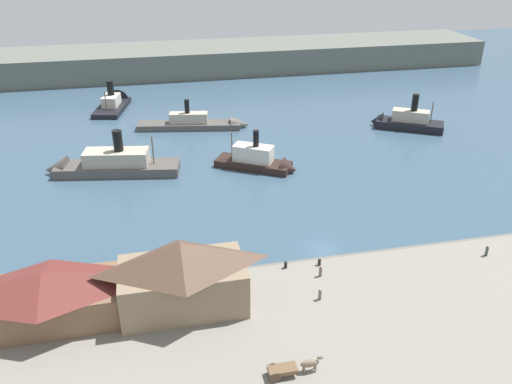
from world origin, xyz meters
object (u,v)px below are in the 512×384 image
at_px(pedestrian_near_west_shed, 321,271).
at_px(ferry_moored_east, 104,165).
at_px(ferry_shed_east_terminal, 46,296).
at_px(pedestrian_at_waters_edge, 320,295).
at_px(ferry_outer_harbor, 403,121).
at_px(pedestrian_walking_west, 487,251).
at_px(ferry_approaching_west, 261,161).
at_px(ferry_mid_harbor, 114,103).
at_px(horse_cart, 293,367).
at_px(ferry_shed_customs_shed, 182,275).
at_px(ferry_departing_north, 202,123).
at_px(mooring_post_center_west, 286,265).
at_px(mooring_post_east, 319,262).

xyz_separation_m(pedestrian_near_west_shed, ferry_moored_east, (-29.32, 42.03, -0.20)).
distance_m(ferry_shed_east_terminal, ferry_moored_east, 43.62).
xyz_separation_m(pedestrian_at_waters_edge, ferry_outer_harbor, (39.75, 58.05, -0.30)).
relative_size(pedestrian_walking_west, ferry_moored_east, 0.06).
height_order(ferry_shed_east_terminal, pedestrian_near_west_shed, ferry_shed_east_terminal).
bearing_deg(ferry_approaching_west, ferry_mid_harbor, 121.86).
height_order(ferry_shed_east_terminal, ferry_moored_east, ferry_moored_east).
height_order(horse_cart, ferry_mid_harbor, ferry_mid_harbor).
bearing_deg(ferry_shed_customs_shed, ferry_approaching_west, 65.15).
xyz_separation_m(ferry_approaching_west, ferry_outer_harbor, (37.67, 15.63, 0.05)).
bearing_deg(ferry_shed_customs_shed, ferry_shed_east_terminal, 176.22).
distance_m(pedestrian_walking_west, pedestrian_near_west_shed, 24.32).
relative_size(ferry_shed_east_terminal, ferry_mid_harbor, 1.20).
distance_m(ferry_shed_customs_shed, ferry_approaching_west, 44.39).
relative_size(pedestrian_at_waters_edge, ferry_departing_north, 0.06).
bearing_deg(mooring_post_center_west, pedestrian_near_west_shed, -34.88).
distance_m(ferry_departing_north, ferry_mid_harbor, 29.45).
relative_size(ferry_shed_customs_shed, pedestrian_walking_west, 8.95).
bearing_deg(ferry_departing_north, ferry_moored_east, -134.99).
distance_m(mooring_post_center_west, ferry_approaching_west, 35.28).
relative_size(ferry_shed_east_terminal, ferry_outer_harbor, 1.27).
relative_size(mooring_post_center_west, ferry_mid_harbor, 0.05).
relative_size(ferry_shed_customs_shed, horse_cart, 2.57).
bearing_deg(ferry_shed_customs_shed, ferry_outer_harbor, 44.74).
distance_m(ferry_shed_customs_shed, ferry_moored_east, 45.91).
relative_size(mooring_post_east, ferry_mid_harbor, 0.05).
bearing_deg(ferry_shed_east_terminal, pedestrian_at_waters_edge, -5.97).
distance_m(mooring_post_east, ferry_departing_north, 61.59).
bearing_deg(ferry_departing_north, pedestrian_at_waters_edge, -84.72).
bearing_deg(ferry_outer_harbor, ferry_moored_east, -170.41).
height_order(pedestrian_at_waters_edge, pedestrian_near_west_shed, pedestrian_near_west_shed).
distance_m(ferry_approaching_west, ferry_moored_east, 30.07).
relative_size(ferry_shed_east_terminal, pedestrian_at_waters_edge, 13.17).
height_order(horse_cart, ferry_outer_harbor, ferry_outer_harbor).
height_order(mooring_post_east, mooring_post_center_west, same).
relative_size(horse_cart, ferry_mid_harbor, 0.33).
relative_size(mooring_post_east, ferry_approaching_west, 0.06).
distance_m(ferry_approaching_west, ferry_outer_harbor, 40.78).
distance_m(ferry_shed_east_terminal, ferry_outer_harbor, 90.37).
bearing_deg(horse_cart, ferry_shed_customs_shed, 126.56).
relative_size(ferry_shed_east_terminal, pedestrian_near_west_shed, 12.93).
bearing_deg(ferry_shed_east_terminal, ferry_outer_harbor, 37.26).
bearing_deg(pedestrian_at_waters_edge, ferry_departing_north, 95.28).
distance_m(ferry_shed_customs_shed, mooring_post_center_west, 15.57).
bearing_deg(pedestrian_near_west_shed, mooring_post_center_west, 145.12).
bearing_deg(ferry_outer_harbor, horse_cart, -123.89).
bearing_deg(pedestrian_walking_west, horse_cart, -154.81).
bearing_deg(pedestrian_near_west_shed, ferry_moored_east, 124.90).
bearing_deg(ferry_approaching_west, ferry_shed_east_terminal, -131.22).
xyz_separation_m(ferry_departing_north, ferry_mid_harbor, (-20.63, 21.02, 0.06)).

